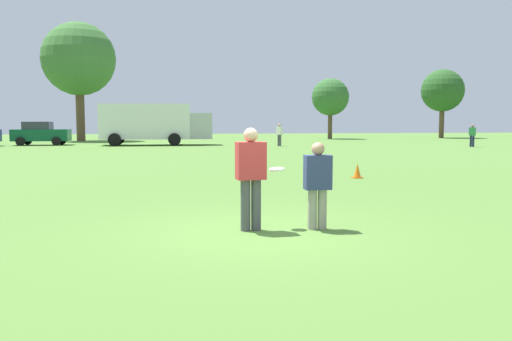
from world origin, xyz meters
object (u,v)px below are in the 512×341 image
at_px(parked_car_mid_right, 41,133).
at_px(box_truck, 154,123).
at_px(bystander_field_marshal, 279,133).
at_px(frisbee, 277,169).
at_px(player_defender, 318,181).
at_px(traffic_cone, 357,171).
at_px(bystander_sideline_watcher, 472,134).
at_px(player_thrower, 251,173).

height_order(parked_car_mid_right, box_truck, box_truck).
distance_m(box_truck, bystander_field_marshal, 9.89).
bearing_deg(frisbee, parked_car_mid_right, 108.89).
relative_size(player_defender, traffic_cone, 3.14).
distance_m(player_defender, frisbee, 0.74).
distance_m(box_truck, bystander_sideline_watcher, 23.85).
xyz_separation_m(player_thrower, frisbee, (0.49, 0.20, 0.04)).
height_order(player_thrower, parked_car_mid_right, parked_car_mid_right).
bearing_deg(frisbee, player_thrower, -157.47).
xyz_separation_m(player_defender, bystander_sideline_watcher, (19.19, 26.82, 0.08)).
bearing_deg(traffic_cone, parked_car_mid_right, 120.81).
distance_m(bystander_sideline_watcher, bystander_field_marshal, 14.01).
distance_m(player_defender, bystander_sideline_watcher, 32.98).
bearing_deg(bystander_field_marshal, bystander_sideline_watcher, -13.49).
distance_m(traffic_cone, parked_car_mid_right, 31.21).
bearing_deg(traffic_cone, bystander_sideline_watcher, 50.57).
distance_m(frisbee, bystander_field_marshal, 30.45).
bearing_deg(box_truck, bystander_sideline_watcher, -15.87).
height_order(box_truck, bystander_field_marshal, box_truck).
bearing_deg(bystander_field_marshal, player_defender, -100.48).
relative_size(player_thrower, traffic_cone, 3.65).
relative_size(player_thrower, frisbee, 6.42).
bearing_deg(player_defender, frisbee, 157.13).
bearing_deg(frisbee, bystander_field_marshal, 78.20).
bearing_deg(parked_car_mid_right, traffic_cone, -59.19).
bearing_deg(box_truck, frisbee, -84.69).
xyz_separation_m(player_thrower, bystander_field_marshal, (6.72, 30.01, -0.04)).
bearing_deg(player_thrower, traffic_cone, 58.66).
bearing_deg(box_truck, parked_car_mid_right, 171.61).
relative_size(box_truck, bystander_sideline_watcher, 5.24).
height_order(box_truck, bystander_sideline_watcher, box_truck).
bearing_deg(player_defender, traffic_cone, 65.49).
bearing_deg(player_defender, bystander_sideline_watcher, 54.42).
height_order(traffic_cone, parked_car_mid_right, parked_car_mid_right).
distance_m(player_defender, traffic_cone, 8.62).
relative_size(player_thrower, box_truck, 0.21).
height_order(bystander_sideline_watcher, bystander_field_marshal, bystander_field_marshal).
distance_m(player_defender, box_truck, 33.56).
height_order(parked_car_mid_right, bystander_sideline_watcher, parked_car_mid_right).
relative_size(player_thrower, player_defender, 1.16).
relative_size(bystander_sideline_watcher, bystander_field_marshal, 0.97).
relative_size(player_defender, parked_car_mid_right, 0.36).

